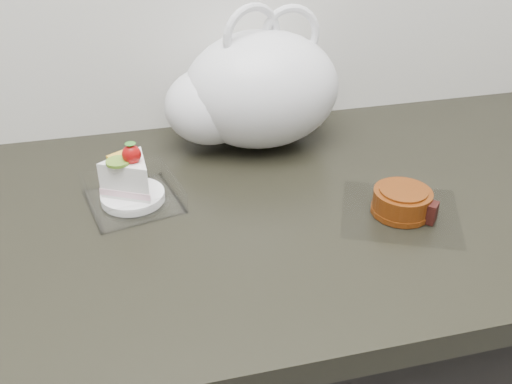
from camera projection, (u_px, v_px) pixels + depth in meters
The scene contains 3 objects.
cake_tray at pixel (132, 187), 0.87m from camera, with size 0.16×0.16×0.10m.
mooncake_wrap at pixel (402, 204), 0.85m from camera, with size 0.22×0.22×0.04m.
plastic_bag at pixel (252, 92), 1.00m from camera, with size 0.34×0.26×0.26m.
Camera 1 is at (-0.06, 0.97, 1.38)m, focal length 40.00 mm.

